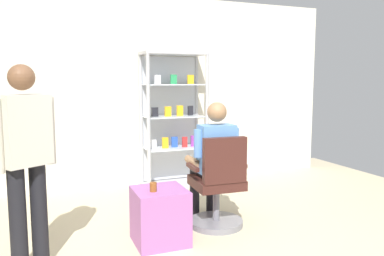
{
  "coord_description": "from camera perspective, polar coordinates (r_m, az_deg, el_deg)",
  "views": [
    {
      "loc": [
        -1.35,
        -2.46,
        1.5
      ],
      "look_at": [
        0.15,
        1.37,
        1.0
      ],
      "focal_mm": 36.1,
      "sensor_mm": 36.0,
      "label": 1
    }
  ],
  "objects": [
    {
      "name": "display_cabinet_main",
      "position": [
        5.53,
        -2.89,
        1.34
      ],
      "size": [
        0.9,
        0.45,
        1.9
      ],
      "color": "#B7B7BC",
      "rests_on": "ground"
    },
    {
      "name": "storage_crate",
      "position": [
        3.69,
        -4.78,
        -12.82
      ],
      "size": [
        0.47,
        0.47,
        0.51
      ],
      "primitive_type": "cube",
      "color": "#9E599E",
      "rests_on": "ground"
    },
    {
      "name": "standing_customer",
      "position": [
        3.28,
        -23.39,
        -3.62
      ],
      "size": [
        0.46,
        0.38,
        1.63
      ],
      "color": "black",
      "rests_on": "ground"
    },
    {
      "name": "office_chair",
      "position": [
        4.0,
        3.92,
        -9.14
      ],
      "size": [
        0.57,
        0.56,
        0.96
      ],
      "color": "slate",
      "rests_on": "ground"
    },
    {
      "name": "seated_shopkeeper",
      "position": [
        4.07,
        3.07,
        -4.23
      ],
      "size": [
        0.5,
        0.58,
        1.29
      ],
      "color": "black",
      "rests_on": "ground"
    },
    {
      "name": "back_wall",
      "position": [
        5.62,
        -7.57,
        5.36
      ],
      "size": [
        6.0,
        0.1,
        2.7
      ],
      "primitive_type": "cube",
      "color": "silver",
      "rests_on": "ground"
    },
    {
      "name": "tea_glass",
      "position": [
        3.53,
        -5.75,
        -8.66
      ],
      "size": [
        0.06,
        0.06,
        0.08
      ],
      "primitive_type": "cylinder",
      "color": "brown",
      "rests_on": "storage_crate"
    }
  ]
}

